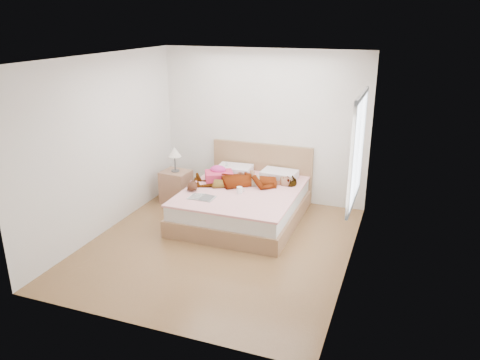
% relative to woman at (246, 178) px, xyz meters
% --- Properties ---
extents(ground, '(4.00, 4.00, 0.00)m').
position_rel_woman_xyz_m(ground, '(0.02, -1.19, -0.62)').
color(ground, '#4D3218').
rests_on(ground, ground).
extents(woman, '(1.78, 1.15, 0.23)m').
position_rel_woman_xyz_m(woman, '(0.00, 0.00, 0.00)').
color(woman, white).
rests_on(woman, bed).
extents(hair, '(0.53, 0.61, 0.08)m').
position_rel_woman_xyz_m(hair, '(-0.57, 0.45, -0.07)').
color(hair, black).
rests_on(hair, bed).
extents(phone, '(0.07, 0.10, 0.05)m').
position_rel_woman_xyz_m(phone, '(-0.50, 0.40, 0.06)').
color(phone, silver).
rests_on(phone, bed).
extents(room_shell, '(4.00, 4.00, 4.00)m').
position_rel_woman_xyz_m(room_shell, '(1.80, -0.89, 0.88)').
color(room_shell, white).
rests_on(room_shell, ground).
extents(bed, '(1.80, 2.08, 1.00)m').
position_rel_woman_xyz_m(bed, '(0.02, -0.15, -0.35)').
color(bed, brown).
rests_on(bed, ground).
extents(towel, '(0.57, 0.53, 0.24)m').
position_rel_woman_xyz_m(towel, '(-0.50, 0.05, -0.02)').
color(towel, '#E33D63').
rests_on(towel, bed).
extents(magazine, '(0.39, 0.26, 0.02)m').
position_rel_woman_xyz_m(magazine, '(-0.43, -0.79, -0.11)').
color(magazine, silver).
rests_on(magazine, bed).
extents(coffee_mug, '(0.13, 0.09, 0.10)m').
position_rel_woman_xyz_m(coffee_mug, '(0.04, -0.40, -0.06)').
color(coffee_mug, white).
rests_on(coffee_mug, bed).
extents(plush_toy, '(0.20, 0.27, 0.14)m').
position_rel_woman_xyz_m(plush_toy, '(-0.70, -0.54, -0.04)').
color(plush_toy, '#33190E').
rests_on(plush_toy, bed).
extents(nightstand, '(0.50, 0.45, 0.99)m').
position_rel_woman_xyz_m(nightstand, '(-1.31, 0.06, -0.30)').
color(nightstand, brown).
rests_on(nightstand, ground).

